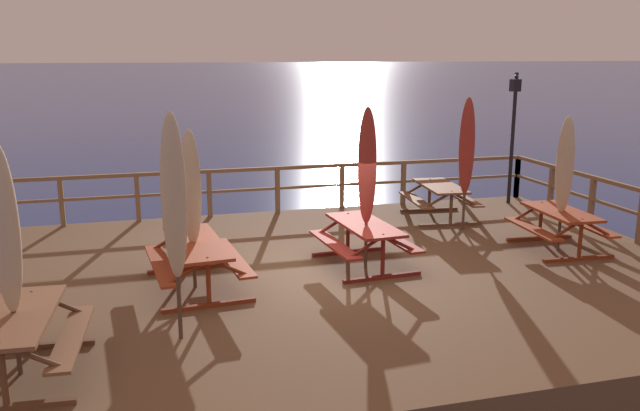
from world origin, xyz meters
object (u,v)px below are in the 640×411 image
picnic_table_back_right (440,194)px  patio_umbrella_tall_back_right (5,231)px  picnic_table_front_right (19,331)px  patio_umbrella_tall_front (367,167)px  patio_umbrella_short_mid (174,198)px  patio_umbrella_short_back (191,189)px  patio_umbrella_tall_back_left (565,166)px  lamp_post_hooked (514,119)px  picnic_table_mid_left (560,221)px  patio_umbrella_tall_mid_left (467,147)px  picnic_table_mid_centre (197,253)px  picnic_table_mid_right (364,235)px

picnic_table_back_right → patio_umbrella_tall_back_right: bearing=-145.1°
picnic_table_back_right → picnic_table_front_right: same height
patio_umbrella_tall_front → patio_umbrella_short_mid: size_ratio=0.94×
patio_umbrella_short_back → patio_umbrella_tall_back_right: 3.28m
patio_umbrella_short_mid → patio_umbrella_tall_back_left: bearing=16.5°
patio_umbrella_tall_back_left → lamp_post_hooked: (1.16, 3.71, 0.49)m
picnic_table_mid_left → patio_umbrella_short_back: (-6.86, -0.28, 1.06)m
patio_umbrella_short_back → patio_umbrella_tall_mid_left: size_ratio=0.91×
patio_umbrella_tall_back_left → patio_umbrella_short_back: size_ratio=1.00×
picnic_table_mid_centre → picnic_table_mid_right: same height
picnic_table_mid_left → picnic_table_mid_centre: bearing=-177.6°
picnic_table_mid_right → picnic_table_back_right: 3.92m
patio_umbrella_tall_mid_left → lamp_post_hooked: 2.93m
picnic_table_mid_left → patio_umbrella_tall_mid_left: 2.40m
picnic_table_back_right → patio_umbrella_tall_front: bearing=-134.0°
picnic_table_mid_centre → patio_umbrella_short_mid: bearing=-101.8°
picnic_table_mid_right → patio_umbrella_tall_front: size_ratio=0.71×
picnic_table_front_right → patio_umbrella_tall_front: 5.97m
patio_umbrella_short_back → patio_umbrella_tall_mid_left: patio_umbrella_tall_mid_left is taller
picnic_table_mid_right → patio_umbrella_short_back: (-2.97, -0.35, 1.06)m
picnic_table_back_right → lamp_post_hooked: lamp_post_hooked is taller
patio_umbrella_tall_back_left → patio_umbrella_short_back: 6.82m
picnic_table_mid_right → picnic_table_mid_left: bearing=-1.0°
picnic_table_mid_left → picnic_table_front_right: (-9.03, -2.77, 0.00)m
patio_umbrella_tall_back_right → picnic_table_mid_right: bearing=28.0°
picnic_table_mid_centre → picnic_table_front_right: size_ratio=1.16×
picnic_table_mid_left → picnic_table_mid_centre: (-6.81, -0.29, 0.01)m
patio_umbrella_short_mid → patio_umbrella_tall_mid_left: size_ratio=1.07×
picnic_table_mid_left → patio_umbrella_short_back: bearing=-177.6°
patio_umbrella_short_back → patio_umbrella_short_mid: bearing=-100.4°
picnic_table_back_right → picnic_table_front_right: bearing=-144.6°
patio_umbrella_tall_back_left → lamp_post_hooked: 3.92m
patio_umbrella_tall_front → patio_umbrella_tall_mid_left: patio_umbrella_tall_front is taller
picnic_table_mid_centre → picnic_table_mid_left: bearing=2.4°
picnic_table_mid_centre → patio_umbrella_short_mid: (-0.40, -1.89, 1.32)m
picnic_table_mid_right → patio_umbrella_short_back: size_ratio=0.78×
picnic_table_mid_right → picnic_table_front_right: same height
lamp_post_hooked → patio_umbrella_tall_front: bearing=-143.8°
picnic_table_mid_centre → patio_umbrella_short_back: bearing=170.8°
patio_umbrella_tall_back_left → patio_umbrella_tall_mid_left: 2.11m
picnic_table_front_right → patio_umbrella_tall_back_right: patio_umbrella_tall_back_right is taller
patio_umbrella_tall_front → patio_umbrella_tall_back_right: patio_umbrella_tall_front is taller
patio_umbrella_tall_back_left → patio_umbrella_tall_back_right: bearing=-163.8°
patio_umbrella_tall_mid_left → patio_umbrella_short_back: bearing=-160.5°
patio_umbrella_short_back → patio_umbrella_tall_front: (2.97, 0.27, 0.16)m
picnic_table_back_right → patio_umbrella_short_mid: (-6.09, -5.04, 1.33)m
picnic_table_mid_centre → patio_umbrella_tall_back_right: size_ratio=0.84×
picnic_table_back_right → patio_umbrella_tall_back_left: patio_umbrella_tall_back_left is taller
picnic_table_mid_left → patio_umbrella_tall_front: 4.07m
picnic_table_mid_right → lamp_post_hooked: size_ratio=0.62×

